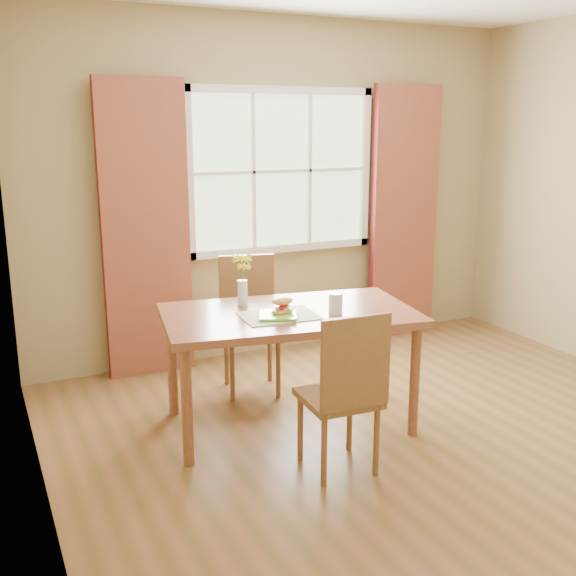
% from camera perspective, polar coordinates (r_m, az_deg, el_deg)
% --- Properties ---
extents(room, '(4.24, 3.84, 2.74)m').
position_cam_1_polar(room, '(3.92, 11.13, 5.78)').
color(room, brown).
rests_on(room, ground).
extents(window, '(1.62, 0.06, 1.32)m').
position_cam_1_polar(window, '(5.52, -0.57, 9.86)').
color(window, '#A6CE9C').
rests_on(window, room).
extents(curtain_left, '(0.65, 0.08, 2.20)m').
position_cam_1_polar(curtain_left, '(5.10, -11.95, 4.71)').
color(curtain_left, maroon).
rests_on(curtain_left, room).
extents(curtain_right, '(0.65, 0.08, 2.20)m').
position_cam_1_polar(curtain_right, '(6.06, 9.78, 6.22)').
color(curtain_right, maroon).
rests_on(curtain_right, room).
extents(dining_table, '(1.66, 1.11, 0.75)m').
position_cam_1_polar(dining_table, '(4.17, 0.10, -3.03)').
color(dining_table, brown).
rests_on(dining_table, room).
extents(chair_near, '(0.41, 0.41, 0.93)m').
position_cam_1_polar(chair_near, '(3.64, 4.87, -8.35)').
color(chair_near, brown).
rests_on(chair_near, room).
extents(chair_far, '(0.48, 0.48, 0.96)m').
position_cam_1_polar(chair_far, '(4.83, -3.30, -2.48)').
color(chair_far, brown).
rests_on(chair_far, room).
extents(placemat, '(0.47, 0.36, 0.01)m').
position_cam_1_polar(placemat, '(4.05, -0.78, -2.37)').
color(placemat, beige).
rests_on(placemat, dining_table).
extents(plate, '(0.29, 0.29, 0.01)m').
position_cam_1_polar(plate, '(4.01, -0.87, -2.40)').
color(plate, '#79D334').
rests_on(plate, placemat).
extents(croissant_sandwich, '(0.16, 0.12, 0.11)m').
position_cam_1_polar(croissant_sandwich, '(4.02, -0.48, -1.51)').
color(croissant_sandwich, gold).
rests_on(croissant_sandwich, plate).
extents(water_glass, '(0.09, 0.09, 0.13)m').
position_cam_1_polar(water_glass, '(4.10, 4.05, -1.35)').
color(water_glass, silver).
rests_on(water_glass, dining_table).
extents(flower_vase, '(0.13, 0.13, 0.33)m').
position_cam_1_polar(flower_vase, '(4.26, -3.88, 1.13)').
color(flower_vase, silver).
rests_on(flower_vase, dining_table).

